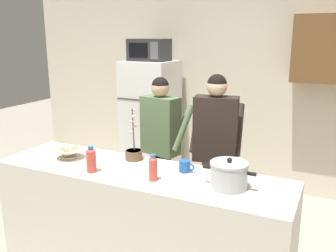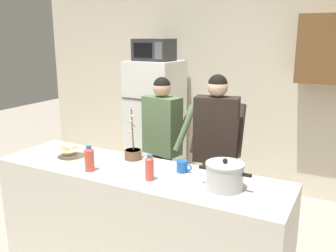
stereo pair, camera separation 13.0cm
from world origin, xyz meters
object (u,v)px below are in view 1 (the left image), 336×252
at_px(refrigerator, 151,123).
at_px(microwave, 149,50).
at_px(person_by_sink, 215,138).
at_px(cooking_pot, 229,175).
at_px(bottle_mid_counter, 91,159).
at_px(bread_bowl, 69,153).
at_px(person_near_pot, 161,134).
at_px(coffee_mug, 185,166).
at_px(bottle_near_edge, 153,168).
at_px(potted_orchid, 134,152).

distance_m(refrigerator, microwave, 0.97).
relative_size(microwave, person_by_sink, 0.29).
height_order(cooking_pot, bottle_mid_counter, cooking_pot).
distance_m(microwave, cooking_pot, 2.58).
distance_m(cooking_pot, bread_bowl, 1.47).
xyz_separation_m(cooking_pot, bread_bowl, (-1.47, 0.02, -0.05)).
distance_m(person_near_pot, coffee_mug, 0.97).
height_order(cooking_pot, bottle_near_edge, cooking_pot).
bearing_deg(person_near_pot, bottle_near_edge, -66.50).
bearing_deg(coffee_mug, bottle_near_edge, -119.22).
xyz_separation_m(person_near_pot, bottle_near_edge, (0.45, -1.03, 0.05)).
distance_m(bottle_mid_counter, potted_orchid, 0.43).
relative_size(cooking_pot, bottle_near_edge, 1.91).
bearing_deg(person_near_pot, person_by_sink, -4.12).
height_order(refrigerator, person_near_pot, refrigerator).
bearing_deg(refrigerator, person_by_sink, -38.52).
bearing_deg(potted_orchid, bottle_near_edge, -42.67).
relative_size(refrigerator, microwave, 3.46).
xyz_separation_m(person_near_pot, potted_orchid, (0.08, -0.69, 0.01)).
xyz_separation_m(coffee_mug, potted_orchid, (-0.52, 0.08, 0.02)).
bearing_deg(potted_orchid, coffee_mug, -8.66).
distance_m(cooking_pot, potted_orchid, 0.96).
bearing_deg(microwave, person_near_pot, -55.75).
relative_size(bottle_near_edge, bottle_mid_counter, 0.95).
xyz_separation_m(microwave, cooking_pot, (1.63, -1.84, -0.78)).
distance_m(refrigerator, potted_orchid, 1.78).
xyz_separation_m(coffee_mug, bottle_near_edge, (-0.15, -0.27, 0.05)).
bearing_deg(refrigerator, person_near_pot, -56.37).
height_order(cooking_pot, potted_orchid, potted_orchid).
xyz_separation_m(person_near_pot, bottle_mid_counter, (-0.08, -1.09, 0.05)).
height_order(refrigerator, bread_bowl, refrigerator).
bearing_deg(cooking_pot, bread_bowl, 179.26).
height_order(microwave, person_by_sink, microwave).
xyz_separation_m(microwave, bottle_mid_counter, (0.55, -2.01, -0.77)).
height_order(person_near_pot, potted_orchid, person_near_pot).
bearing_deg(person_by_sink, refrigerator, 141.48).
relative_size(person_by_sink, bread_bowl, 6.40).
bearing_deg(bottle_mid_counter, potted_orchid, 69.22).
xyz_separation_m(person_by_sink, potted_orchid, (-0.54, -0.65, -0.03)).
relative_size(refrigerator, potted_orchid, 3.58).
bearing_deg(bread_bowl, refrigerator, 94.93).
height_order(cooking_pot, coffee_mug, cooking_pot).
distance_m(person_near_pot, bottle_near_edge, 1.13).
distance_m(refrigerator, bread_bowl, 1.86).
bearing_deg(bread_bowl, bottle_near_edge, -8.04).
height_order(person_near_pot, bottle_mid_counter, person_near_pot).
height_order(bread_bowl, bottle_near_edge, bottle_near_edge).
bearing_deg(coffee_mug, bread_bowl, -172.72).
distance_m(bread_bowl, potted_orchid, 0.58).
distance_m(microwave, bottle_mid_counter, 2.22).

